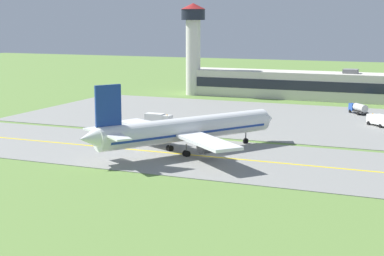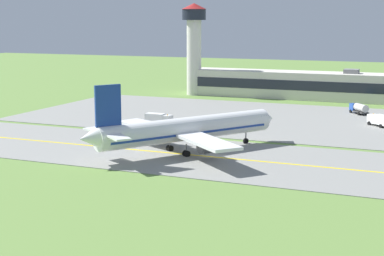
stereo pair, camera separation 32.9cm
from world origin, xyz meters
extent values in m
plane|color=olive|center=(0.00, 0.00, 0.00)|extent=(500.00, 500.00, 0.00)
cube|color=gray|center=(0.00, 0.00, 0.05)|extent=(240.00, 28.00, 0.10)
cube|color=gray|center=(10.00, 42.00, 0.05)|extent=(140.00, 52.00, 0.10)
cube|color=yellow|center=(0.00, 0.00, 0.11)|extent=(220.00, 0.60, 0.01)
cylinder|color=white|center=(-5.44, 1.81, 4.20)|extent=(21.88, 30.69, 4.00)
cone|color=white|center=(4.48, 17.07, 4.20)|extent=(4.60, 4.25, 3.80)
cone|color=white|center=(-15.47, -13.62, 4.60)|extent=(4.59, 4.54, 3.40)
cube|color=navy|center=(-5.44, 1.81, 3.70)|extent=(20.47, 28.45, 0.36)
cube|color=#1E232D|center=(3.28, 15.23, 4.90)|extent=(3.83, 3.36, 0.70)
cube|color=white|center=(-13.77, 4.60, 3.70)|extent=(15.62, 10.69, 0.50)
cylinder|color=#47474C|center=(-11.00, 5.19, 2.30)|extent=(3.78, 4.10, 2.30)
cylinder|color=black|center=(-10.13, 6.53, 2.30)|extent=(1.90, 1.35, 2.10)
cube|color=white|center=(0.49, -4.67, 3.70)|extent=(14.47, 13.47, 0.50)
cylinder|color=#47474C|center=(-0.10, -1.90, 2.30)|extent=(3.78, 4.10, 2.30)
cylinder|color=black|center=(0.77, -0.56, 2.30)|extent=(1.90, 1.35, 2.10)
cube|color=navy|center=(-13.61, -10.77, 9.45)|extent=(2.73, 3.91, 6.50)
cube|color=white|center=(-16.41, -9.19, 5.00)|extent=(6.44, 4.86, 0.30)
cube|color=white|center=(-11.04, -12.68, 5.00)|extent=(6.17, 5.64, 0.30)
cylinder|color=slate|center=(1.64, 12.71, 1.38)|extent=(0.24, 0.24, 1.65)
cylinder|color=black|center=(1.64, 12.71, 0.55)|extent=(0.89, 1.11, 1.10)
cylinder|color=slate|center=(-8.71, 1.55, 1.38)|extent=(0.24, 0.24, 1.65)
cylinder|color=black|center=(-8.94, 1.70, 0.55)|extent=(0.89, 1.11, 1.10)
cylinder|color=black|center=(-8.48, 1.40, 0.55)|extent=(0.89, 1.11, 1.10)
cylinder|color=slate|center=(-4.35, -1.28, 1.38)|extent=(0.24, 0.24, 1.65)
cylinder|color=black|center=(-4.58, -1.13, 0.55)|extent=(0.89, 1.11, 1.10)
cylinder|color=black|center=(-4.12, -1.43, 0.55)|extent=(0.89, 1.11, 1.10)
cube|color=silver|center=(-19.71, 24.32, 1.50)|extent=(1.88, 2.07, 1.80)
cube|color=#1E232D|center=(-18.95, 24.29, 1.81)|extent=(0.19, 1.84, 0.81)
cube|color=silver|center=(-22.71, 24.43, 1.60)|extent=(4.28, 2.26, 2.00)
cylinder|color=orange|center=(-19.71, 24.32, 2.50)|extent=(0.20, 0.20, 0.18)
cylinder|color=black|center=(-19.67, 25.32, 0.45)|extent=(0.91, 0.34, 0.90)
cylinder|color=black|center=(-19.75, 23.32, 0.45)|extent=(0.91, 0.34, 0.90)
cylinder|color=black|center=(-23.51, 25.52, 0.45)|extent=(0.91, 0.34, 0.90)
cylinder|color=black|center=(-23.59, 23.42, 0.45)|extent=(0.91, 0.34, 0.90)
cube|color=#264CA5|center=(15.11, 58.88, 1.50)|extent=(2.68, 2.65, 1.80)
cube|color=#1E232D|center=(14.64, 59.49, 1.81)|extent=(1.53, 1.21, 0.81)
cylinder|color=silver|center=(16.93, 56.50, 1.75)|extent=(3.98, 4.43, 1.80)
cube|color=#383838|center=(16.93, 56.50, 0.72)|extent=(4.22, 4.61, 0.24)
cylinder|color=orange|center=(15.11, 58.88, 2.50)|extent=(0.20, 0.20, 0.18)
cylinder|color=black|center=(14.31, 58.27, 0.45)|extent=(0.79, 0.90, 0.90)
cylinder|color=black|center=(15.90, 59.49, 0.45)|extent=(0.79, 0.90, 0.90)
cylinder|color=black|center=(16.61, 55.19, 0.45)|extent=(0.79, 0.90, 0.90)
cylinder|color=black|center=(18.28, 56.47, 0.45)|extent=(0.79, 0.90, 0.90)
cube|color=silver|center=(21.20, 42.73, 1.50)|extent=(2.69, 2.69, 1.80)
cube|color=#1E232D|center=(20.65, 43.27, 1.81)|extent=(1.38, 1.39, 0.81)
cube|color=silver|center=(23.32, 40.61, 1.60)|extent=(4.46, 4.45, 2.00)
cylinder|color=orange|center=(21.20, 42.73, 2.50)|extent=(0.20, 0.20, 0.18)
cylinder|color=black|center=(20.49, 42.02, 0.45)|extent=(0.85, 0.85, 0.90)
cylinder|color=black|center=(21.90, 43.44, 0.45)|extent=(0.85, 0.85, 0.90)
cylinder|color=black|center=(23.18, 39.27, 0.45)|extent=(0.85, 0.85, 0.90)
cube|color=beige|center=(-2.58, 81.76, 3.90)|extent=(67.34, 10.33, 7.80)
cube|color=#1E232D|center=(-2.58, 76.55, 4.29)|extent=(64.65, 0.10, 2.81)
cube|color=slate|center=(10.89, 81.76, 8.40)|extent=(4.00, 4.00, 1.20)
cylinder|color=silver|center=(-35.57, 77.88, 11.32)|extent=(4.40, 4.40, 22.64)
cylinder|color=#1E232D|center=(-35.57, 77.88, 24.24)|extent=(7.20, 7.20, 3.20)
cone|color=maroon|center=(-35.57, 77.88, 26.74)|extent=(7.60, 7.60, 1.80)
cone|color=orange|center=(-1.37, 11.31, 0.30)|extent=(0.44, 0.44, 0.60)
camera|label=1|loc=(33.74, -91.32, 22.57)|focal=55.96mm
camera|label=2|loc=(34.05, -91.19, 22.57)|focal=55.96mm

